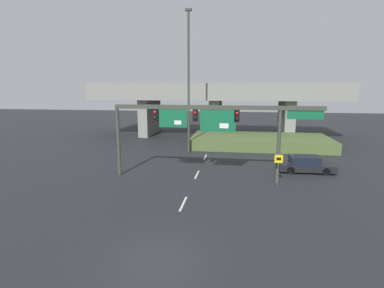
{
  "coord_description": "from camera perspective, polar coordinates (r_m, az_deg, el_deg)",
  "views": [
    {
      "loc": [
        3.21,
        -11.29,
        7.19
      ],
      "look_at": [
        0.0,
        9.9,
        3.13
      ],
      "focal_mm": 28.0,
      "sensor_mm": 36.0,
      "label": 1
    }
  ],
  "objects": [
    {
      "name": "overpass_bridge",
      "position": [
        45.19,
        4.58,
        8.27
      ],
      "size": [
        36.19,
        9.69,
        7.76
      ],
      "color": "gray",
      "rests_on": "ground"
    },
    {
      "name": "grass_embankment",
      "position": [
        37.92,
        12.76,
        0.49
      ],
      "size": [
        16.58,
        8.01,
        1.26
      ],
      "color": "#4C6033",
      "rests_on": "ground"
    },
    {
      "name": "speed_limit_sign",
      "position": [
        22.97,
        16.13,
        -3.89
      ],
      "size": [
        0.6,
        0.11,
        2.39
      ],
      "color": "#4C4C4C",
      "rests_on": "ground"
    },
    {
      "name": "highway_light_pole_near",
      "position": [
        32.95,
        -0.65,
        12.1
      ],
      "size": [
        0.7,
        0.36,
        15.21
      ],
      "color": "#383D33",
      "rests_on": "ground"
    },
    {
      "name": "lane_markings",
      "position": [
        28.33,
        1.83,
        -3.98
      ],
      "size": [
        0.14,
        21.84,
        0.01
      ],
      "color": "silver",
      "rests_on": "ground"
    },
    {
      "name": "ground_plane",
      "position": [
        13.77,
        -6.62,
        -20.83
      ],
      "size": [
        160.0,
        160.0,
        0.0
      ],
      "primitive_type": "plane",
      "color": "black"
    },
    {
      "name": "parked_sedan_near_right",
      "position": [
        27.64,
        20.81,
        -3.68
      ],
      "size": [
        4.65,
        1.89,
        1.4
      ],
      "rotation": [
        0.0,
        0.0,
        0.01
      ],
      "color": "black",
      "rests_on": "ground"
    },
    {
      "name": "signal_gantry",
      "position": [
        23.15,
        3.16,
        4.67
      ],
      "size": [
        16.08,
        0.44,
        5.85
      ],
      "color": "#383D33",
      "rests_on": "ground"
    }
  ]
}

